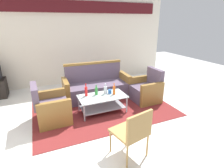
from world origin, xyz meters
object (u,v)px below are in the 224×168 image
(armchair_left, at_px, (51,109))
(coffee_table, at_px, (102,101))
(bottle_green, at_px, (96,91))
(cup, at_px, (110,92))
(bottle_clear, at_px, (105,90))
(armchair_right, at_px, (146,90))
(couch, at_px, (97,87))
(wicker_chair, at_px, (133,130))
(bottle_red, at_px, (86,91))
(bottle_orange, at_px, (114,90))

(armchair_left, height_order, coffee_table, armchair_left)
(armchair_left, distance_m, bottle_green, 1.07)
(cup, bearing_deg, armchair_left, -179.29)
(armchair_left, relative_size, bottle_clear, 3.32)
(armchair_right, bearing_deg, bottle_clear, 91.99)
(armchair_left, bearing_deg, bottle_clear, 90.16)
(cup, bearing_deg, armchair_right, 4.71)
(couch, bearing_deg, bottle_clear, 89.58)
(couch, relative_size, wicker_chair, 2.16)
(bottle_clear, relative_size, bottle_red, 0.84)
(bottle_orange, height_order, bottle_green, bottle_orange)
(armchair_left, height_order, cup, armchair_left)
(wicker_chair, bearing_deg, couch, 72.00)
(bottle_green, distance_m, wicker_chair, 1.72)
(bottle_orange, xyz_separation_m, cup, (-0.07, 0.09, -0.06))
(coffee_table, xyz_separation_m, bottle_green, (-0.10, 0.13, 0.23))
(armchair_left, xyz_separation_m, cup, (1.36, 0.02, 0.17))
(couch, distance_m, armchair_left, 1.52)
(bottle_clear, distance_m, cup, 0.12)
(couch, height_order, bottle_clear, couch)
(bottle_orange, distance_m, cup, 0.13)
(armchair_left, height_order, bottle_orange, armchair_left)
(couch, xyz_separation_m, bottle_orange, (0.15, -0.88, 0.20))
(cup, bearing_deg, bottle_orange, -50.17)
(armchair_left, bearing_deg, couch, 120.00)
(armchair_left, relative_size, cup, 8.50)
(bottle_red, bearing_deg, bottle_orange, -15.14)
(bottle_green, relative_size, bottle_red, 0.79)
(armchair_left, distance_m, cup, 1.38)
(coffee_table, height_order, wicker_chair, wicker_chair)
(coffee_table, height_order, bottle_clear, bottle_clear)
(bottle_clear, xyz_separation_m, bottle_red, (-0.46, 0.05, 0.02))
(armchair_right, xyz_separation_m, bottle_green, (-1.41, -0.03, 0.21))
(armchair_left, height_order, bottle_clear, armchair_left)
(coffee_table, height_order, bottle_orange, bottle_orange)
(armchair_right, bearing_deg, cup, 93.84)
(bottle_orange, bearing_deg, wicker_chair, -103.52)
(coffee_table, bearing_deg, bottle_clear, 41.01)
(armchair_left, distance_m, armchair_right, 2.46)
(bottle_orange, distance_m, wicker_chair, 1.61)
(armchair_right, bearing_deg, wicker_chair, 140.58)
(cup, bearing_deg, coffee_table, -161.98)
(bottle_clear, bearing_deg, bottle_orange, -33.98)
(armchair_left, distance_m, coffee_table, 1.15)
(bottle_orange, distance_m, bottle_red, 0.65)
(couch, distance_m, bottle_orange, 0.91)
(bottle_green, bearing_deg, armchair_right, 1.10)
(coffee_table, relative_size, bottle_orange, 3.91)
(armchair_left, xyz_separation_m, bottle_clear, (1.26, 0.05, 0.22))
(bottle_green, bearing_deg, couch, 71.55)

